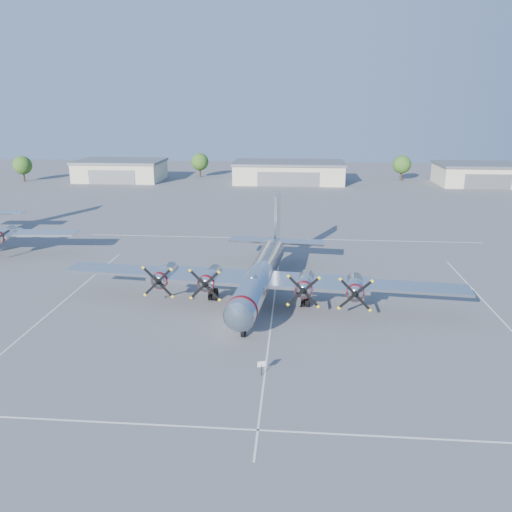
# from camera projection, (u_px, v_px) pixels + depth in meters

# --- Properties ---
(ground) EXTENTS (260.00, 260.00, 0.00)m
(ground) POSITION_uv_depth(u_px,v_px,m) (274.00, 300.00, 52.65)
(ground) COLOR #575759
(ground) RESTS_ON ground
(parking_lines) EXTENTS (60.00, 50.08, 0.01)m
(parking_lines) POSITION_uv_depth(u_px,v_px,m) (273.00, 306.00, 50.98)
(parking_lines) COLOR silver
(parking_lines) RESTS_ON ground
(hangar_west) EXTENTS (22.60, 14.60, 5.40)m
(hangar_west) POSITION_uv_depth(u_px,v_px,m) (121.00, 170.00, 133.44)
(hangar_west) COLOR beige
(hangar_west) RESTS_ON ground
(hangar_center) EXTENTS (28.60, 14.60, 5.40)m
(hangar_center) POSITION_uv_depth(u_px,v_px,m) (289.00, 172.00, 129.95)
(hangar_center) COLOR beige
(hangar_center) RESTS_ON ground
(hangar_east) EXTENTS (20.60, 14.60, 5.40)m
(hangar_east) POSITION_uv_depth(u_px,v_px,m) (478.00, 174.00, 126.22)
(hangar_east) COLOR beige
(hangar_east) RESTS_ON ground
(tree_far_west) EXTENTS (4.80, 4.80, 6.64)m
(tree_far_west) POSITION_uv_depth(u_px,v_px,m) (22.00, 165.00, 131.16)
(tree_far_west) COLOR #382619
(tree_far_west) RESTS_ON ground
(tree_west) EXTENTS (4.80, 4.80, 6.64)m
(tree_west) POSITION_uv_depth(u_px,v_px,m) (200.00, 162.00, 139.10)
(tree_west) COLOR #382619
(tree_west) RESTS_ON ground
(tree_east) EXTENTS (4.80, 4.80, 6.64)m
(tree_east) POSITION_uv_depth(u_px,v_px,m) (402.00, 165.00, 132.93)
(tree_east) COLOR #382619
(tree_east) RESTS_ON ground
(main_bomber_b29) EXTENTS (43.66, 31.95, 9.10)m
(main_bomber_b29) POSITION_uv_depth(u_px,v_px,m) (261.00, 297.00, 53.46)
(main_bomber_b29) COLOR silver
(main_bomber_b29) RESTS_ON ground
(info_placard) EXTENTS (0.60, 0.24, 1.18)m
(info_placard) POSITION_uv_depth(u_px,v_px,m) (261.00, 366.00, 37.83)
(info_placard) COLOR black
(info_placard) RESTS_ON ground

